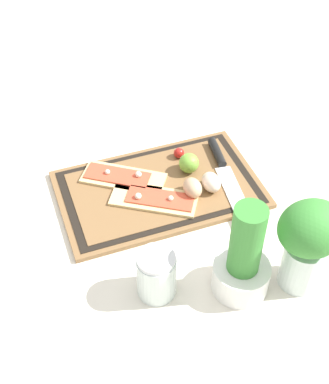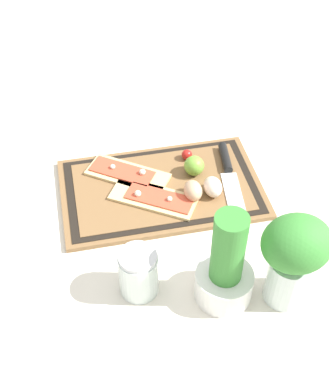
% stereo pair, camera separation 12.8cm
% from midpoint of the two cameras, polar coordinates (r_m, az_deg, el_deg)
% --- Properties ---
extents(ground_plane, '(6.00, 6.00, 0.00)m').
position_cam_midpoint_polar(ground_plane, '(1.33, 2.42, -0.01)').
color(ground_plane, silver).
extents(cutting_board, '(0.49, 0.30, 0.02)m').
position_cam_midpoint_polar(cutting_board, '(1.32, 2.43, 0.22)').
color(cutting_board, brown).
rests_on(cutting_board, ground_plane).
extents(pizza_slice_near, '(0.22, 0.18, 0.02)m').
position_cam_midpoint_polar(pizza_slice_near, '(1.34, -1.35, 1.86)').
color(pizza_slice_near, '#DBBC7F').
rests_on(pizza_slice_near, cutting_board).
extents(pizza_slice_far, '(0.22, 0.18, 0.02)m').
position_cam_midpoint_polar(pizza_slice_far, '(1.28, 1.79, -0.77)').
color(pizza_slice_far, '#DBBC7F').
rests_on(pizza_slice_far, cutting_board).
extents(knife, '(0.07, 0.30, 0.02)m').
position_cam_midpoint_polar(knife, '(1.36, 9.52, 2.07)').
color(knife, silver).
rests_on(knife, cutting_board).
extents(egg_brown, '(0.04, 0.06, 0.04)m').
position_cam_midpoint_polar(egg_brown, '(1.28, 5.91, 0.01)').
color(egg_brown, tan).
rests_on(egg_brown, cutting_board).
extents(egg_pink, '(0.04, 0.06, 0.04)m').
position_cam_midpoint_polar(egg_pink, '(1.30, 8.00, 0.41)').
color(egg_pink, beige).
rests_on(egg_pink, cutting_board).
extents(lime, '(0.05, 0.05, 0.05)m').
position_cam_midpoint_polar(lime, '(1.34, 5.91, 2.68)').
color(lime, '#70A838').
rests_on(lime, cutting_board).
extents(cherry_tomato_red, '(0.03, 0.03, 0.03)m').
position_cam_midpoint_polar(cherry_tomato_red, '(1.39, 5.05, 3.87)').
color(cherry_tomato_red, red).
rests_on(cherry_tomato_red, cutting_board).
extents(herb_pot, '(0.12, 0.12, 0.23)m').
position_cam_midpoint_polar(herb_pot, '(1.08, 9.94, -8.43)').
color(herb_pot, white).
rests_on(herb_pot, ground_plane).
extents(sauce_jar, '(0.08, 0.08, 0.11)m').
position_cam_midpoint_polar(sauce_jar, '(1.10, 0.58, -9.00)').
color(sauce_jar, silver).
rests_on(sauce_jar, ground_plane).
extents(herb_glass, '(0.14, 0.12, 0.22)m').
position_cam_midpoint_polar(herb_glass, '(1.07, 17.01, -6.65)').
color(herb_glass, silver).
rests_on(herb_glass, ground_plane).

